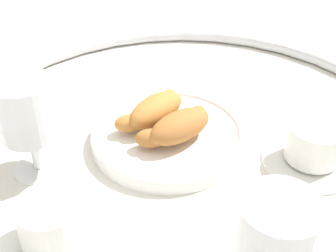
% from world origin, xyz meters
% --- Properties ---
extents(ground_plane, '(2.20, 2.20, 0.00)m').
position_xyz_m(ground_plane, '(0.00, 0.00, 0.00)').
color(ground_plane, silver).
extents(table_chrome_rim, '(0.75, 0.75, 0.02)m').
position_xyz_m(table_chrome_rim, '(0.00, 0.00, 0.01)').
color(table_chrome_rim, silver).
rests_on(table_chrome_rim, ground_plane).
extents(pastry_plate, '(0.23, 0.23, 0.02)m').
position_xyz_m(pastry_plate, '(-0.02, 0.03, 0.01)').
color(pastry_plate, white).
rests_on(pastry_plate, ground_plane).
extents(croissant_large, '(0.14, 0.07, 0.04)m').
position_xyz_m(croissant_large, '(-0.02, 0.00, 0.04)').
color(croissant_large, '#AD6B33').
rests_on(croissant_large, pastry_plate).
extents(croissant_small, '(0.13, 0.08, 0.04)m').
position_xyz_m(croissant_small, '(-0.02, 0.06, 0.04)').
color(croissant_small, '#BC7A38').
rests_on(croissant_small, pastry_plate).
extents(coffee_cup_near, '(0.14, 0.14, 0.06)m').
position_xyz_m(coffee_cup_near, '(-0.23, -0.05, 0.03)').
color(coffee_cup_near, white).
rests_on(coffee_cup_near, ground_plane).
extents(coffee_cup_far, '(0.14, 0.14, 0.06)m').
position_xyz_m(coffee_cup_far, '(0.13, -0.12, 0.03)').
color(coffee_cup_far, white).
rests_on(coffee_cup_far, ground_plane).
extents(juice_glass_left, '(0.08, 0.08, 0.14)m').
position_xyz_m(juice_glass_left, '(-0.08, -0.25, 0.09)').
color(juice_glass_left, white).
rests_on(juice_glass_left, ground_plane).
extents(juice_glass_right, '(0.08, 0.08, 0.14)m').
position_xyz_m(juice_glass_right, '(-0.20, 0.08, 0.09)').
color(juice_glass_right, white).
rests_on(juice_glass_right, ground_plane).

